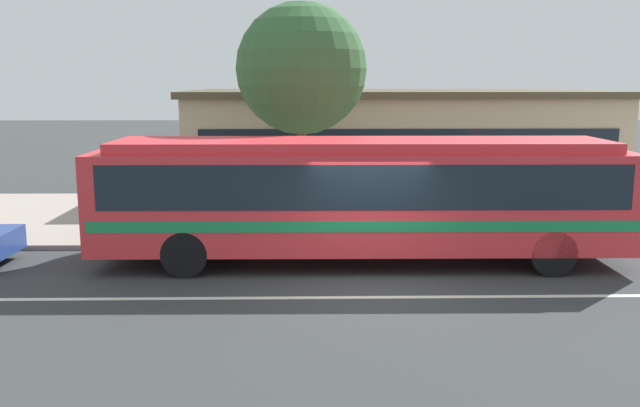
% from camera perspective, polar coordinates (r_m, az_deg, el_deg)
% --- Properties ---
extents(ground_plane, '(120.00, 120.00, 0.00)m').
position_cam_1_polar(ground_plane, '(14.29, 4.21, -6.78)').
color(ground_plane, '#343739').
extents(sidewalk_slab, '(60.00, 8.00, 0.12)m').
position_cam_1_polar(sidewalk_slab, '(21.18, 2.44, -1.00)').
color(sidewalk_slab, '#9F9288').
rests_on(sidewalk_slab, ground_plane).
extents(lane_stripe_center, '(56.00, 0.16, 0.01)m').
position_cam_1_polar(lane_stripe_center, '(13.53, 4.52, -7.76)').
color(lane_stripe_center, silver).
rests_on(lane_stripe_center, ground_plane).
extents(transit_bus, '(12.00, 2.65, 2.85)m').
position_cam_1_polar(transit_bus, '(15.64, 3.45, 0.95)').
color(transit_bus, red).
rests_on(transit_bus, ground_plane).
extents(pedestrian_waiting_near_sign, '(0.48, 0.48, 1.68)m').
position_cam_1_polar(pedestrian_waiting_near_sign, '(17.85, -11.06, 0.12)').
color(pedestrian_waiting_near_sign, '#263D35').
rests_on(pedestrian_waiting_near_sign, sidewalk_slab).
extents(pedestrian_walking_along_curb, '(0.42, 0.42, 1.68)m').
position_cam_1_polar(pedestrian_walking_along_curb, '(18.56, -12.42, 0.43)').
color(pedestrian_walking_along_curb, '#193645').
rests_on(pedestrian_walking_along_curb, sidewalk_slab).
extents(street_tree_near_stop, '(3.63, 3.63, 6.18)m').
position_cam_1_polar(street_tree_near_stop, '(19.31, -1.55, 11.09)').
color(street_tree_near_stop, brown).
rests_on(street_tree_near_stop, sidewalk_slab).
extents(station_building, '(15.49, 8.64, 3.79)m').
position_cam_1_polar(station_building, '(26.99, 6.13, 5.32)').
color(station_building, tan).
rests_on(station_building, ground_plane).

